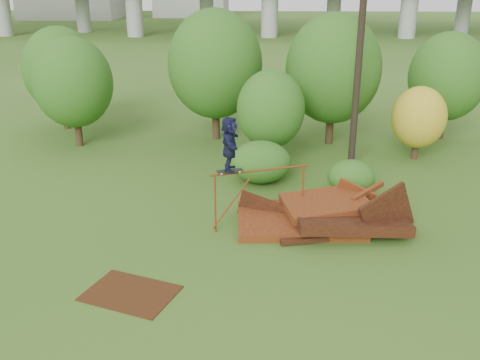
{
  "coord_description": "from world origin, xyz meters",
  "views": [
    {
      "loc": [
        0.03,
        -13.44,
        7.47
      ],
      "look_at": [
        -0.8,
        2.0,
        1.6
      ],
      "focal_mm": 40.0,
      "sensor_mm": 36.0,
      "label": 1
    }
  ],
  "objects_px": {
    "utility_pole": "(360,50)",
    "scrap_pile": "(323,217)",
    "flat_plate": "(131,293)",
    "skater": "(230,144)"
  },
  "relations": [
    {
      "from": "skater",
      "to": "flat_plate",
      "type": "distance_m",
      "value": 5.23
    },
    {
      "from": "skater",
      "to": "utility_pole",
      "type": "bearing_deg",
      "value": -38.91
    },
    {
      "from": "scrap_pile",
      "to": "flat_plate",
      "type": "xyz_separation_m",
      "value": [
        -5.18,
        -4.13,
        -0.35
      ]
    },
    {
      "from": "flat_plate",
      "to": "scrap_pile",
      "type": "bearing_deg",
      "value": 38.56
    },
    {
      "from": "skater",
      "to": "flat_plate",
      "type": "bearing_deg",
      "value": 146.24
    },
    {
      "from": "flat_plate",
      "to": "utility_pole",
      "type": "distance_m",
      "value": 13.25
    },
    {
      "from": "scrap_pile",
      "to": "skater",
      "type": "xyz_separation_m",
      "value": [
        -2.92,
        -0.34,
        2.48
      ]
    },
    {
      "from": "flat_plate",
      "to": "utility_pole",
      "type": "height_order",
      "value": "utility_pole"
    },
    {
      "from": "scrap_pile",
      "to": "flat_plate",
      "type": "relative_size",
      "value": 2.57
    },
    {
      "from": "utility_pole",
      "to": "scrap_pile",
      "type": "bearing_deg",
      "value": -106.05
    }
  ]
}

